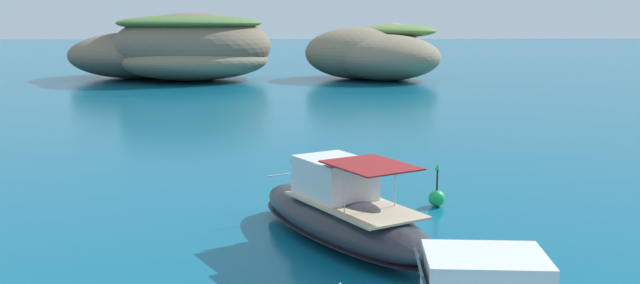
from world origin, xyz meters
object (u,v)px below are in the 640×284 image
Objects in this scene: motorboat_charcoal at (341,214)px; channel_buoy at (437,197)px; islet_large at (175,51)px; islet_small at (375,53)px.

motorboat_charcoal is 5.08m from channel_buoy.
islet_small is (20.80, -0.96, -0.16)m from islet_large.
channel_buoy is (-4.03, -50.44, -2.33)m from islet_small.
motorboat_charcoal is at bearing -134.25° from channel_buoy.
islet_large reaches higher than islet_small.
motorboat_charcoal is 5.53× the size of channel_buoy.
islet_large is at bearing 103.53° from motorboat_charcoal.
islet_large is 16.90× the size of channel_buoy.
motorboat_charcoal is (13.24, -55.02, -2.03)m from islet_large.
channel_buoy is at bearing -94.57° from islet_small.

